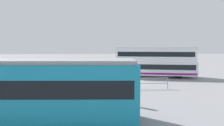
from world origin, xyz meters
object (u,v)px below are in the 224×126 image
object	(u,v)px
tram_yellow	(4,90)
pedestrian_near_railing	(84,80)
double_decker_bus	(155,62)
info_sign	(95,73)
pedestrian_crossing	(132,93)

from	to	relation	value
tram_yellow	pedestrian_near_railing	size ratio (longest dim) A/B	8.35
double_decker_bus	tram_yellow	xyz separation A→B (m)	(12.57, 15.95, -0.21)
info_sign	tram_yellow	bearing A→B (deg)	59.46
tram_yellow	info_sign	xyz separation A→B (m)	(-4.79, -8.11, -0.13)
double_decker_bus	info_sign	size ratio (longest dim) A/B	4.43
tram_yellow	pedestrian_crossing	bearing A→B (deg)	-160.01
pedestrian_crossing	info_sign	world-z (taller)	info_sign
tram_yellow	pedestrian_crossing	distance (m)	7.80
pedestrian_crossing	info_sign	xyz separation A→B (m)	(2.50, -5.46, 0.70)
pedestrian_crossing	info_sign	size ratio (longest dim) A/B	0.68
info_sign	pedestrian_crossing	bearing A→B (deg)	114.64
pedestrian_near_railing	info_sign	world-z (taller)	info_sign
pedestrian_near_railing	info_sign	xyz separation A→B (m)	(-0.96, -0.24, 0.65)
pedestrian_near_railing	info_sign	distance (m)	1.18
double_decker_bus	pedestrian_crossing	bearing A→B (deg)	68.34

